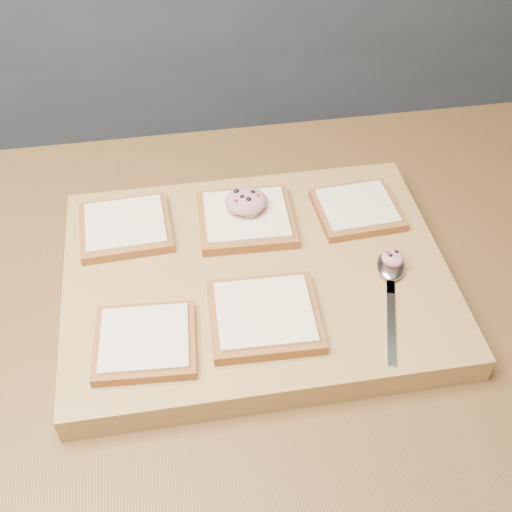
# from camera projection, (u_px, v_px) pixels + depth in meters

# --- Properties ---
(island_counter) EXTENTS (2.00, 0.80, 0.90)m
(island_counter) POSITION_uv_depth(u_px,v_px,m) (230.00, 469.00, 1.15)
(island_counter) COLOR slate
(island_counter) RESTS_ON ground
(back_counter) EXTENTS (3.60, 0.62, 0.94)m
(back_counter) POSITION_uv_depth(u_px,v_px,m) (172.00, 62.00, 2.12)
(back_counter) COLOR slate
(back_counter) RESTS_ON ground
(cutting_board) EXTENTS (0.49, 0.37, 0.04)m
(cutting_board) POSITION_uv_depth(u_px,v_px,m) (256.00, 279.00, 0.84)
(cutting_board) COLOR tan
(cutting_board) RESTS_ON island_counter
(bread_far_left) EXTENTS (0.13, 0.12, 0.02)m
(bread_far_left) POSITION_uv_depth(u_px,v_px,m) (126.00, 227.00, 0.87)
(bread_far_left) COLOR #9C6328
(bread_far_left) RESTS_ON cutting_board
(bread_far_center) EXTENTS (0.13, 0.12, 0.02)m
(bread_far_center) POSITION_uv_depth(u_px,v_px,m) (246.00, 218.00, 0.88)
(bread_far_center) COLOR #9C6328
(bread_far_center) RESTS_ON cutting_board
(bread_far_right) EXTENTS (0.12, 0.11, 0.02)m
(bread_far_right) POSITION_uv_depth(u_px,v_px,m) (357.00, 209.00, 0.89)
(bread_far_right) COLOR #9C6328
(bread_far_right) RESTS_ON cutting_board
(bread_near_left) EXTENTS (0.12, 0.11, 0.02)m
(bread_near_left) POSITION_uv_depth(u_px,v_px,m) (145.00, 341.00, 0.73)
(bread_near_left) COLOR #9C6328
(bread_near_left) RESTS_ON cutting_board
(bread_near_center) EXTENTS (0.13, 0.12, 0.02)m
(bread_near_center) POSITION_uv_depth(u_px,v_px,m) (264.00, 315.00, 0.76)
(bread_near_center) COLOR #9C6328
(bread_near_center) RESTS_ON cutting_board
(tuna_salad_dollop) EXTENTS (0.06, 0.05, 0.03)m
(tuna_salad_dollop) POSITION_uv_depth(u_px,v_px,m) (246.00, 201.00, 0.87)
(tuna_salad_dollop) COLOR tan
(tuna_salad_dollop) RESTS_ON bread_far_center
(spoon) EXTENTS (0.07, 0.18, 0.01)m
(spoon) POSITION_uv_depth(u_px,v_px,m) (391.00, 273.00, 0.81)
(spoon) COLOR silver
(spoon) RESTS_ON cutting_board
(spoon_salad) EXTENTS (0.03, 0.03, 0.02)m
(spoon_salad) POSITION_uv_depth(u_px,v_px,m) (392.00, 258.00, 0.81)
(spoon_salad) COLOR tan
(spoon_salad) RESTS_ON spoon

